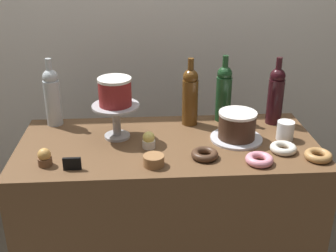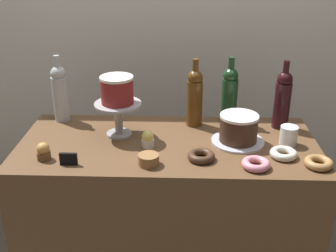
# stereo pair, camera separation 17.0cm
# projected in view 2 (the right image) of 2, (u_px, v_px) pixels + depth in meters

# --- Properties ---
(back_wall) EXTENTS (6.00, 0.05, 2.60)m
(back_wall) POSITION_uv_depth(u_px,v_px,m) (173.00, 15.00, 2.50)
(back_wall) COLOR silver
(back_wall) RESTS_ON ground_plane
(display_counter) EXTENTS (1.32, 0.60, 0.89)m
(display_counter) POSITION_uv_depth(u_px,v_px,m) (168.00, 225.00, 2.05)
(display_counter) COLOR brown
(display_counter) RESTS_ON ground_plane
(cake_stand_pedestal) EXTENTS (0.21, 0.21, 0.16)m
(cake_stand_pedestal) POSITION_uv_depth(u_px,v_px,m) (118.00, 114.00, 1.90)
(cake_stand_pedestal) COLOR #B2B2B7
(cake_stand_pedestal) RESTS_ON display_counter
(white_layer_cake) EXTENTS (0.15, 0.15, 0.12)m
(white_layer_cake) POSITION_uv_depth(u_px,v_px,m) (117.00, 90.00, 1.85)
(white_layer_cake) COLOR maroon
(white_layer_cake) RESTS_ON cake_stand_pedestal
(silver_serving_platter) EXTENTS (0.23, 0.23, 0.01)m
(silver_serving_platter) POSITION_uv_depth(u_px,v_px,m) (238.00, 141.00, 1.87)
(silver_serving_platter) COLOR silver
(silver_serving_platter) RESTS_ON display_counter
(chocolate_round_cake) EXTENTS (0.17, 0.17, 0.12)m
(chocolate_round_cake) POSITION_uv_depth(u_px,v_px,m) (239.00, 128.00, 1.84)
(chocolate_round_cake) COLOR #3D2619
(chocolate_round_cake) RESTS_ON silver_serving_platter
(wine_bottle_clear) EXTENTS (0.08, 0.08, 0.33)m
(wine_bottle_clear) POSITION_uv_depth(u_px,v_px,m) (60.00, 92.00, 2.05)
(wine_bottle_clear) COLOR #B2BCC1
(wine_bottle_clear) RESTS_ON display_counter
(wine_bottle_dark_red) EXTENTS (0.08, 0.08, 0.33)m
(wine_bottle_dark_red) POSITION_uv_depth(u_px,v_px,m) (283.00, 99.00, 1.96)
(wine_bottle_dark_red) COLOR black
(wine_bottle_dark_red) RESTS_ON display_counter
(wine_bottle_amber) EXTENTS (0.08, 0.08, 0.33)m
(wine_bottle_amber) POSITION_uv_depth(u_px,v_px,m) (195.00, 97.00, 1.99)
(wine_bottle_amber) COLOR #5B3814
(wine_bottle_amber) RESTS_ON display_counter
(wine_bottle_green) EXTENTS (0.08, 0.08, 0.33)m
(wine_bottle_green) POSITION_uv_depth(u_px,v_px,m) (230.00, 94.00, 2.02)
(wine_bottle_green) COLOR #193D1E
(wine_bottle_green) RESTS_ON display_counter
(cupcake_caramel) EXTENTS (0.06, 0.06, 0.07)m
(cupcake_caramel) POSITION_uv_depth(u_px,v_px,m) (43.00, 152.00, 1.71)
(cupcake_caramel) COLOR brown
(cupcake_caramel) RESTS_ON display_counter
(cupcake_lemon) EXTENTS (0.06, 0.06, 0.07)m
(cupcake_lemon) POSITION_uv_depth(u_px,v_px,m) (148.00, 139.00, 1.82)
(cupcake_lemon) COLOR white
(cupcake_lemon) RESTS_ON display_counter
(donut_sugar) EXTENTS (0.11, 0.11, 0.03)m
(donut_sugar) POSITION_uv_depth(u_px,v_px,m) (283.00, 154.00, 1.74)
(donut_sugar) COLOR silver
(donut_sugar) RESTS_ON display_counter
(donut_chocolate) EXTENTS (0.11, 0.11, 0.03)m
(donut_chocolate) POSITION_uv_depth(u_px,v_px,m) (201.00, 156.00, 1.72)
(donut_chocolate) COLOR #472D1E
(donut_chocolate) RESTS_ON display_counter
(donut_maple) EXTENTS (0.11, 0.11, 0.03)m
(donut_maple) POSITION_uv_depth(u_px,v_px,m) (319.00, 163.00, 1.67)
(donut_maple) COLOR #B27F47
(donut_maple) RESTS_ON display_counter
(donut_pink) EXTENTS (0.11, 0.11, 0.03)m
(donut_pink) POSITION_uv_depth(u_px,v_px,m) (256.00, 164.00, 1.66)
(donut_pink) COLOR pink
(donut_pink) RESTS_ON display_counter
(cookie_stack) EXTENTS (0.08, 0.08, 0.04)m
(cookie_stack) POSITION_uv_depth(u_px,v_px,m) (149.00, 160.00, 1.68)
(cookie_stack) COLOR olive
(cookie_stack) RESTS_ON display_counter
(price_sign_chalkboard) EXTENTS (0.07, 0.01, 0.05)m
(price_sign_chalkboard) POSITION_uv_depth(u_px,v_px,m) (68.00, 159.00, 1.68)
(price_sign_chalkboard) COLOR black
(price_sign_chalkboard) RESTS_ON display_counter
(coffee_cup_ceramic) EXTENTS (0.08, 0.08, 0.08)m
(coffee_cup_ceramic) POSITION_uv_depth(u_px,v_px,m) (289.00, 136.00, 1.84)
(coffee_cup_ceramic) COLOR white
(coffee_cup_ceramic) RESTS_ON display_counter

